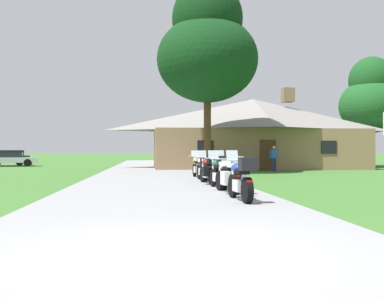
{
  "coord_description": "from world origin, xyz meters",
  "views": [
    {
      "loc": [
        -0.38,
        -5.81,
        1.34
      ],
      "look_at": [
        1.95,
        18.96,
        1.41
      ],
      "focal_mm": 43.79,
      "sensor_mm": 36.0,
      "label": 1
    }
  ],
  "objects": [
    {
      "name": "parked_silver_sedan_far_left",
      "position": [
        -12.1,
        35.84,
        0.64
      ],
      "size": [
        4.48,
        2.61,
        1.2
      ],
      "rotation": [
        0.0,
        0.0,
        1.76
      ],
      "color": "#ADAFB7",
      "rests_on": "ground"
    },
    {
      "name": "ground_plane",
      "position": [
        0.0,
        20.0,
        0.0
      ],
      "size": [
        500.0,
        500.0,
        0.0
      ],
      "primitive_type": "plane",
      "color": "#386628"
    },
    {
      "name": "bystander_blue_shirt_near_lodge",
      "position": [
        7.8,
        24.03,
        0.93
      ],
      "size": [
        0.55,
        0.22,
        1.67
      ],
      "rotation": [
        0.0,
        0.0,
        3.13
      ],
      "color": "navy",
      "rests_on": "ground"
    },
    {
      "name": "motorcycle_white_second_in_row",
      "position": [
        2.08,
        8.18,
        0.61
      ],
      "size": [
        0.92,
        2.08,
        1.3
      ],
      "rotation": [
        0.0,
        0.0,
        0.15
      ],
      "color": "black",
      "rests_on": "asphalt_driveway"
    },
    {
      "name": "tree_by_lodge_front",
      "position": [
        3.19,
        22.2,
        7.59
      ],
      "size": [
        6.11,
        6.11,
        11.6
      ],
      "color": "#422D19",
      "rests_on": "ground"
    },
    {
      "name": "motorcycle_yellow_farthest_in_row",
      "position": [
        1.97,
        16.35,
        0.62
      ],
      "size": [
        0.66,
        2.08,
        1.3
      ],
      "rotation": [
        0.0,
        0.0,
        0.06
      ],
      "color": "black",
      "rests_on": "asphalt_driveway"
    },
    {
      "name": "motorcycle_white_fifth_in_row",
      "position": [
        1.97,
        14.21,
        0.62
      ],
      "size": [
        0.66,
        2.08,
        1.3
      ],
      "rotation": [
        0.0,
        0.0,
        0.04
      ],
      "color": "black",
      "rests_on": "asphalt_driveway"
    },
    {
      "name": "motorcycle_green_third_in_row",
      "position": [
        2.02,
        9.93,
        0.62
      ],
      "size": [
        0.68,
        2.08,
        1.3
      ],
      "rotation": [
        0.0,
        0.0,
        0.1
      ],
      "color": "black",
      "rests_on": "asphalt_driveway"
    },
    {
      "name": "motorcycle_red_fourth_in_row",
      "position": [
        1.97,
        12.19,
        0.61
      ],
      "size": [
        0.89,
        2.08,
        1.3
      ],
      "rotation": [
        0.0,
        0.0,
        0.13
      ],
      "color": "black",
      "rests_on": "asphalt_driveway"
    },
    {
      "name": "tree_right_of_lodge",
      "position": [
        18.63,
        32.5,
        5.82
      ],
      "size": [
        5.43,
        5.43,
        9.39
      ],
      "color": "#422D19",
      "rests_on": "ground"
    },
    {
      "name": "parked_navy_suv_far_left",
      "position": [
        -13.4,
        37.88,
        0.78
      ],
      "size": [
        4.92,
        2.95,
        1.4
      ],
      "rotation": [
        0.0,
        0.0,
        1.83
      ],
      "color": "navy",
      "rests_on": "ground"
    },
    {
      "name": "asphalt_driveway",
      "position": [
        0.0,
        18.0,
        0.03
      ],
      "size": [
        6.4,
        80.0,
        0.06
      ],
      "primitive_type": "cube",
      "color": "gray",
      "rests_on": "ground"
    },
    {
      "name": "motorcycle_blue_nearest_to_camera",
      "position": [
        1.98,
        5.94,
        0.62
      ],
      "size": [
        0.66,
        2.08,
        1.3
      ],
      "rotation": [
        0.0,
        0.0,
        0.07
      ],
      "color": "black",
      "rests_on": "asphalt_driveway"
    },
    {
      "name": "stone_lodge",
      "position": [
        7.82,
        30.14,
        2.77
      ],
      "size": [
        16.34,
        9.54,
        6.29
      ],
      "color": "#896B4C",
      "rests_on": "ground"
    }
  ]
}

